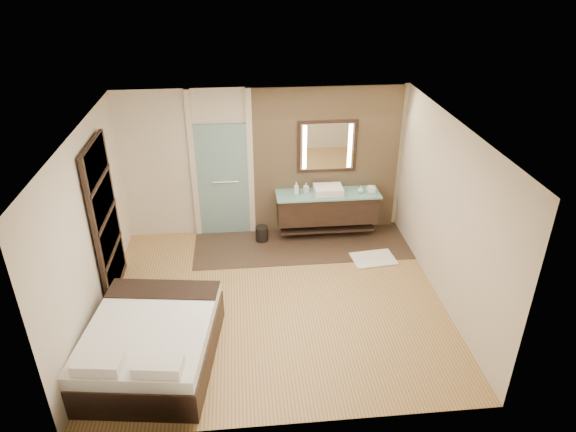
{
  "coord_description": "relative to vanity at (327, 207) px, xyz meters",
  "views": [
    {
      "loc": [
        -0.41,
        -6.23,
        4.77
      ],
      "look_at": [
        0.26,
        0.6,
        1.14
      ],
      "focal_mm": 32.0,
      "sensor_mm": 36.0,
      "label": 1
    }
  ],
  "objects": [
    {
      "name": "frosted_door",
      "position": [
        -1.85,
        0.28,
        0.56
      ],
      "size": [
        1.1,
        0.12,
        2.7
      ],
      "color": "#B9EAEA",
      "rests_on": "floor"
    },
    {
      "name": "vanity",
      "position": [
        0.0,
        0.0,
        0.0
      ],
      "size": [
        1.85,
        0.55,
        0.88
      ],
      "color": "black",
      "rests_on": "stone_wall"
    },
    {
      "name": "tissue_box",
      "position": [
        0.78,
        -0.04,
        0.33
      ],
      "size": [
        0.13,
        0.13,
        0.1
      ],
      "primitive_type": "cube",
      "rotation": [
        0.0,
        0.0,
        -0.05
      ],
      "color": "white",
      "rests_on": "vanity"
    },
    {
      "name": "waste_bin",
      "position": [
        -1.2,
        -0.1,
        -0.44
      ],
      "size": [
        0.27,
        0.27,
        0.28
      ],
      "primitive_type": "cylinder",
      "rotation": [
        0.0,
        0.0,
        -0.22
      ],
      "color": "black",
      "rests_on": "floor"
    },
    {
      "name": "soap_bottle_c",
      "position": [
        0.58,
        -0.06,
        0.35
      ],
      "size": [
        0.11,
        0.11,
        0.13
      ],
      "primitive_type": "imported",
      "rotation": [
        0.0,
        0.0,
        -0.09
      ],
      "color": "#ADDAD6",
      "rests_on": "vanity"
    },
    {
      "name": "tile_strip",
      "position": [
        -0.5,
        -0.32,
        -0.57
      ],
      "size": [
        3.8,
        1.3,
        0.01
      ],
      "primitive_type": "cube",
      "color": "#3C2C20",
      "rests_on": "floor"
    },
    {
      "name": "mirror_unit",
      "position": [
        0.0,
        0.24,
        1.07
      ],
      "size": [
        1.06,
        0.04,
        0.96
      ],
      "color": "black",
      "rests_on": "stone_wall"
    },
    {
      "name": "shoji_partition",
      "position": [
        -3.53,
        -1.32,
        0.63
      ],
      "size": [
        0.06,
        1.2,
        2.4
      ],
      "color": "black",
      "rests_on": "floor"
    },
    {
      "name": "floor",
      "position": [
        -1.1,
        -1.92,
        -0.58
      ],
      "size": [
        5.0,
        5.0,
        0.0
      ],
      "primitive_type": "plane",
      "color": "olive",
      "rests_on": "ground"
    },
    {
      "name": "soap_bottle_a",
      "position": [
        -0.57,
        -0.02,
        0.41
      ],
      "size": [
        0.11,
        0.11,
        0.24
      ],
      "primitive_type": "imported",
      "rotation": [
        0.0,
        0.0,
        0.16
      ],
      "color": "white",
      "rests_on": "vanity"
    },
    {
      "name": "cup",
      "position": [
        0.76,
        -0.0,
        0.33
      ],
      "size": [
        0.15,
        0.15,
        0.1
      ],
      "primitive_type": "imported",
      "rotation": [
        0.0,
        0.0,
        -0.18
      ],
      "color": "silver",
      "rests_on": "vanity"
    },
    {
      "name": "stone_wall",
      "position": [
        0.0,
        0.29,
        0.77
      ],
      "size": [
        2.6,
        0.08,
        2.7
      ],
      "primitive_type": "cube",
      "color": "tan",
      "rests_on": "floor"
    },
    {
      "name": "soap_bottle_b",
      "position": [
        -0.39,
        0.05,
        0.38
      ],
      "size": [
        0.1,
        0.1,
        0.19
      ],
      "primitive_type": "imported",
      "rotation": [
        0.0,
        0.0,
        0.16
      ],
      "color": "#B2B2B2",
      "rests_on": "vanity"
    },
    {
      "name": "bath_mat",
      "position": [
        0.67,
        -0.91,
        -0.56
      ],
      "size": [
        0.77,
        0.57,
        0.02
      ],
      "primitive_type": "cube",
      "rotation": [
        0.0,
        0.0,
        0.11
      ],
      "color": "white",
      "rests_on": "floor"
    },
    {
      "name": "bed",
      "position": [
        -2.75,
        -3.02,
        -0.27
      ],
      "size": [
        1.79,
        2.12,
        0.74
      ],
      "rotation": [
        0.0,
        0.0,
        -0.14
      ],
      "color": "black",
      "rests_on": "floor"
    }
  ]
}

